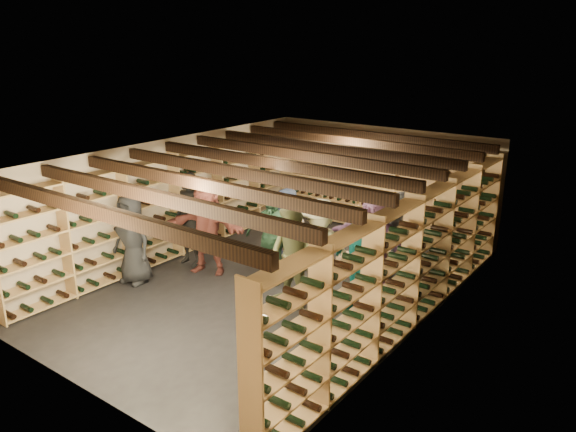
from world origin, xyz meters
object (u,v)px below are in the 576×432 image
at_px(person_0, 132,239).
at_px(person_6, 287,226).
at_px(person_1, 189,219).
at_px(person_4, 357,263).
at_px(person_11, 374,242).
at_px(person_2, 292,258).
at_px(person_5, 207,228).
at_px(crate_stack_right, 351,264).
at_px(person_7, 293,236).
at_px(crate_stack_left, 292,238).
at_px(person_10, 271,238).
at_px(crate_loose, 380,252).
at_px(person_12, 402,240).
at_px(person_3, 320,250).

bearing_deg(person_0, person_6, 50.88).
height_order(person_0, person_1, person_1).
relative_size(person_4, person_11, 0.93).
bearing_deg(person_2, person_5, 179.52).
height_order(crate_stack_right, person_6, person_6).
distance_m(crate_stack_right, person_7, 1.25).
bearing_deg(person_6, person_7, -38.02).
xyz_separation_m(crate_stack_left, person_7, (0.74, -0.97, 0.50)).
bearing_deg(person_1, person_0, -97.05).
height_order(person_2, person_10, person_2).
xyz_separation_m(crate_stack_right, person_2, (-0.08, -1.81, 0.70)).
bearing_deg(person_2, person_1, 179.24).
bearing_deg(person_5, person_2, -24.64).
bearing_deg(crate_stack_left, crate_loose, 24.93).
relative_size(person_4, person_6, 1.11).
xyz_separation_m(person_6, person_10, (0.32, -0.90, 0.09)).
height_order(crate_loose, person_1, person_1).
relative_size(person_2, person_11, 0.96).
bearing_deg(crate_stack_right, person_11, -32.29).
relative_size(person_1, person_6, 1.21).
relative_size(person_7, person_10, 0.88).
bearing_deg(person_5, person_12, 7.13).
xyz_separation_m(person_11, person_12, (0.33, 0.44, -0.02)).
relative_size(person_0, person_2, 0.96).
height_order(person_1, person_6, person_1).
height_order(person_4, person_7, person_4).
relative_size(person_10, person_11, 0.94).
bearing_deg(person_11, person_2, -109.82).
bearing_deg(person_10, person_7, 64.43).
xyz_separation_m(person_10, person_11, (1.67, 0.77, 0.05)).
bearing_deg(crate_loose, person_7, -118.21).
height_order(person_1, person_3, person_1).
relative_size(person_3, person_5, 1.01).
bearing_deg(crate_loose, person_5, -130.60).
height_order(person_3, person_7, person_3).
distance_m(person_4, person_6, 2.40).
bearing_deg(person_12, person_4, -100.53).
relative_size(crate_stack_right, person_6, 0.33).
relative_size(crate_stack_left, person_6, 0.33).
bearing_deg(crate_stack_right, person_3, -84.73).
height_order(person_3, person_4, person_3).
bearing_deg(person_2, crate_stack_right, 92.82).
bearing_deg(person_2, crate_stack_left, 131.43).
xyz_separation_m(person_2, person_11, (0.77, 1.37, 0.04)).
bearing_deg(person_7, person_12, 16.94).
height_order(crate_stack_left, person_4, person_4).
bearing_deg(crate_stack_left, crate_stack_right, -10.69).
bearing_deg(person_10, crate_stack_right, 35.59).
bearing_deg(person_11, person_10, -145.65).
bearing_deg(person_2, person_10, 151.79).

